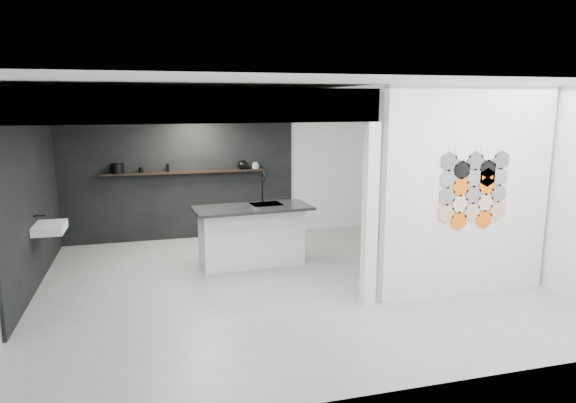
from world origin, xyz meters
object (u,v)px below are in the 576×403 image
at_px(partition_panel, 468,193).
at_px(kitchen_island, 252,234).
at_px(kettle, 243,165).
at_px(glass_bowl, 255,166).
at_px(glass_vase, 255,165).
at_px(wall_basin, 50,228).
at_px(utensil_cup, 141,170).
at_px(bottle_dark, 168,168).
at_px(stockpot, 118,168).

relative_size(partition_panel, kitchen_island, 1.48).
bearing_deg(kettle, glass_bowl, 9.21).
xyz_separation_m(kitchen_island, glass_bowl, (0.46, 1.85, 0.87)).
bearing_deg(glass_vase, wall_basin, -148.65).
height_order(wall_basin, utensil_cup, utensil_cup).
height_order(partition_panel, utensil_cup, partition_panel).
xyz_separation_m(glass_vase, utensil_cup, (-2.14, 0.00, -0.02)).
distance_m(wall_basin, kitchen_island, 2.96).
height_order(bottle_dark, utensil_cup, bottle_dark).
distance_m(partition_panel, stockpot, 6.02).
relative_size(wall_basin, glass_vase, 4.64).
xyz_separation_m(wall_basin, stockpot, (0.84, 2.07, 0.56)).
distance_m(partition_panel, kettle, 4.51).
xyz_separation_m(kitchen_island, stockpot, (-2.09, 1.85, 0.91)).
distance_m(glass_bowl, glass_vase, 0.02).
bearing_deg(partition_panel, kettle, 121.03).
height_order(kitchen_island, glass_bowl, kitchen_island).
xyz_separation_m(wall_basin, kettle, (3.14, 2.07, 0.56)).
bearing_deg(partition_panel, stockpot, 140.09).
xyz_separation_m(wall_basin, bottle_dark, (1.73, 2.07, 0.54)).
relative_size(stockpot, kettle, 1.11).
height_order(wall_basin, kitchen_island, kitchen_island).
bearing_deg(stockpot, wall_basin, -112.24).
xyz_separation_m(wall_basin, kitchen_island, (2.93, 0.21, -0.35)).
bearing_deg(glass_bowl, kitchen_island, -103.93).
distance_m(kitchen_island, utensil_cup, 2.65).
relative_size(partition_panel, glass_vase, 21.63).
xyz_separation_m(wall_basin, glass_vase, (3.39, 2.07, 0.53)).
bearing_deg(kitchen_island, bottle_dark, 118.87).
height_order(wall_basin, kettle, kettle).
relative_size(kitchen_island, glass_bowl, 14.26).
distance_m(partition_panel, glass_vase, 4.39).
bearing_deg(kitchen_island, stockpot, 134.28).
height_order(kitchen_island, kettle, kettle).
bearing_deg(bottle_dark, kitchen_island, -57.04).
xyz_separation_m(stockpot, utensil_cup, (0.41, 0.00, -0.04)).
bearing_deg(utensil_cup, partition_panel, -42.53).
bearing_deg(wall_basin, kettle, 33.33).
xyz_separation_m(partition_panel, stockpot, (-4.62, 3.87, 0.01)).
height_order(kettle, glass_vase, kettle).
relative_size(kitchen_island, bottle_dark, 12.91).
relative_size(kitchen_island, glass_vase, 14.57).
xyz_separation_m(stockpot, glass_vase, (2.55, 0.00, -0.03)).
bearing_deg(glass_vase, bottle_dark, 180.00).
distance_m(stockpot, bottle_dark, 0.88).
height_order(kettle, utensil_cup, kettle).
xyz_separation_m(partition_panel, wall_basin, (-5.46, 1.80, -0.55)).
relative_size(stockpot, glass_bowl, 1.70).
relative_size(glass_vase, utensil_cup, 1.34).
bearing_deg(utensil_cup, wall_basin, -121.22).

